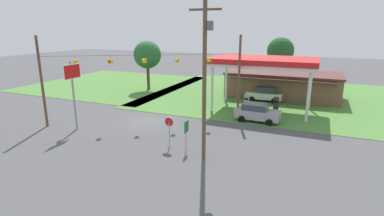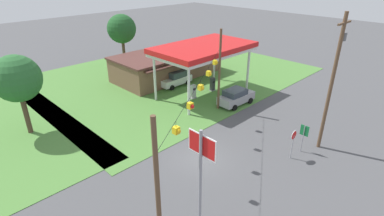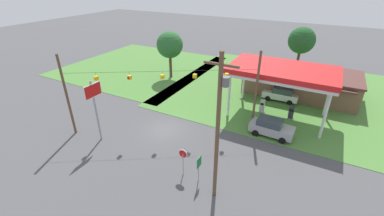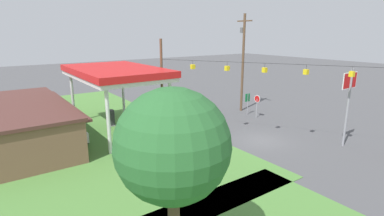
{
  "view_description": "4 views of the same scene",
  "coord_description": "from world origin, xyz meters",
  "px_view_note": "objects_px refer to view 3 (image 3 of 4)",
  "views": [
    {
      "loc": [
        15.45,
        -24.72,
        9.17
      ],
      "look_at": [
        4.5,
        1.07,
        1.61
      ],
      "focal_mm": 28.0,
      "sensor_mm": 36.0,
      "label": 1
    },
    {
      "loc": [
        -14.45,
        -13.68,
        13.92
      ],
      "look_at": [
        3.28,
        4.17,
        1.94
      ],
      "focal_mm": 28.0,
      "sensor_mm": 36.0,
      "label": 2
    },
    {
      "loc": [
        13.68,
        -19.31,
        14.91
      ],
      "look_at": [
        1.77,
        2.79,
        1.8
      ],
      "focal_mm": 24.0,
      "sensor_mm": 36.0,
      "label": 3
    },
    {
      "loc": [
        -16.32,
        18.91,
        9.03
      ],
      "look_at": [
        5.21,
        3.52,
        2.34
      ],
      "focal_mm": 28.0,
      "sensor_mm": 36.0,
      "label": 4
    }
  ],
  "objects_px": {
    "gas_station_store": "(300,82)",
    "car_at_pumps_rear": "(281,94)",
    "gas_station_canopy": "(283,72)",
    "stop_sign_roadside": "(183,157)",
    "tree_behind_station": "(302,41)",
    "fuel_pump_near": "(262,107)",
    "stop_sign_overhead": "(94,99)",
    "car_at_pumps_front": "(271,127)",
    "fuel_pump_far": "(291,113)",
    "utility_pole_main": "(218,126)",
    "route_sign": "(199,164)",
    "tree_west_verge": "(170,45)"
  },
  "relations": [
    {
      "from": "stop_sign_roadside",
      "to": "utility_pole_main",
      "type": "height_order",
      "value": "utility_pole_main"
    },
    {
      "from": "gas_station_canopy",
      "to": "fuel_pump_far",
      "type": "height_order",
      "value": "gas_station_canopy"
    },
    {
      "from": "gas_station_store",
      "to": "stop_sign_roadside",
      "type": "xyz_separation_m",
      "value": [
        -5.96,
        -21.98,
        0.11
      ]
    },
    {
      "from": "utility_pole_main",
      "to": "tree_west_verge",
      "type": "bearing_deg",
      "value": 129.87
    },
    {
      "from": "route_sign",
      "to": "tree_behind_station",
      "type": "bearing_deg",
      "value": 84.63
    },
    {
      "from": "route_sign",
      "to": "tree_behind_station",
      "type": "relative_size",
      "value": 0.31
    },
    {
      "from": "fuel_pump_near",
      "to": "car_at_pumps_rear",
      "type": "bearing_deg",
      "value": 73.82
    },
    {
      "from": "route_sign",
      "to": "gas_station_canopy",
      "type": "bearing_deg",
      "value": 77.65
    },
    {
      "from": "car_at_pumps_front",
      "to": "tree_behind_station",
      "type": "height_order",
      "value": "tree_behind_station"
    },
    {
      "from": "car_at_pumps_front",
      "to": "stop_sign_overhead",
      "type": "relative_size",
      "value": 0.7
    },
    {
      "from": "car_at_pumps_rear",
      "to": "stop_sign_roadside",
      "type": "bearing_deg",
      "value": 76.2
    },
    {
      "from": "stop_sign_roadside",
      "to": "route_sign",
      "type": "distance_m",
      "value": 1.52
    },
    {
      "from": "gas_station_canopy",
      "to": "fuel_pump_far",
      "type": "distance_m",
      "value": 4.95
    },
    {
      "from": "gas_station_canopy",
      "to": "utility_pole_main",
      "type": "relative_size",
      "value": 1.03
    },
    {
      "from": "car_at_pumps_rear",
      "to": "stop_sign_overhead",
      "type": "bearing_deg",
      "value": 50.93
    },
    {
      "from": "fuel_pump_far",
      "to": "route_sign",
      "type": "xyz_separation_m",
      "value": [
        -4.75,
        -14.05,
        0.92
      ]
    },
    {
      "from": "tree_behind_station",
      "to": "tree_west_verge",
      "type": "height_order",
      "value": "tree_behind_station"
    },
    {
      "from": "gas_station_canopy",
      "to": "car_at_pumps_rear",
      "type": "height_order",
      "value": "gas_station_canopy"
    },
    {
      "from": "gas_station_canopy",
      "to": "stop_sign_roadside",
      "type": "bearing_deg",
      "value": -108.25
    },
    {
      "from": "gas_station_canopy",
      "to": "utility_pole_main",
      "type": "xyz_separation_m",
      "value": [
        -1.34,
        -14.77,
        0.71
      ]
    },
    {
      "from": "car_at_pumps_rear",
      "to": "stop_sign_roadside",
      "type": "relative_size",
      "value": 1.8
    },
    {
      "from": "car_at_pumps_front",
      "to": "tree_behind_station",
      "type": "bearing_deg",
      "value": 94.12
    },
    {
      "from": "car_at_pumps_front",
      "to": "gas_station_canopy",
      "type": "bearing_deg",
      "value": 97.71
    },
    {
      "from": "fuel_pump_far",
      "to": "utility_pole_main",
      "type": "xyz_separation_m",
      "value": [
        -3.02,
        -14.77,
        5.37
      ]
    },
    {
      "from": "fuel_pump_near",
      "to": "stop_sign_overhead",
      "type": "xyz_separation_m",
      "value": [
        -12.8,
        -13.41,
        3.71
      ]
    },
    {
      "from": "tree_west_verge",
      "to": "fuel_pump_near",
      "type": "bearing_deg",
      "value": -17.22
    },
    {
      "from": "fuel_pump_far",
      "to": "car_at_pumps_rear",
      "type": "relative_size",
      "value": 0.37
    },
    {
      "from": "gas_station_store",
      "to": "stop_sign_overhead",
      "type": "xyz_separation_m",
      "value": [
        -15.85,
        -21.47,
        2.8
      ]
    },
    {
      "from": "fuel_pump_far",
      "to": "gas_station_store",
      "type": "bearing_deg",
      "value": 92.13
    },
    {
      "from": "gas_station_canopy",
      "to": "stop_sign_overhead",
      "type": "bearing_deg",
      "value": -137.19
    },
    {
      "from": "fuel_pump_near",
      "to": "gas_station_canopy",
      "type": "bearing_deg",
      "value": 0.05
    },
    {
      "from": "fuel_pump_far",
      "to": "stop_sign_overhead",
      "type": "xyz_separation_m",
      "value": [
        -16.15,
        -13.41,
        3.71
      ]
    },
    {
      "from": "stop_sign_roadside",
      "to": "tree_west_verge",
      "type": "height_order",
      "value": "tree_west_verge"
    },
    {
      "from": "gas_station_store",
      "to": "stop_sign_overhead",
      "type": "height_order",
      "value": "stop_sign_overhead"
    },
    {
      "from": "tree_west_verge",
      "to": "stop_sign_overhead",
      "type": "bearing_deg",
      "value": -79.53
    },
    {
      "from": "tree_west_verge",
      "to": "gas_station_store",
      "type": "bearing_deg",
      "value": 8.97
    },
    {
      "from": "route_sign",
      "to": "utility_pole_main",
      "type": "bearing_deg",
      "value": -22.71
    },
    {
      "from": "stop_sign_roadside",
      "to": "tree_behind_station",
      "type": "height_order",
      "value": "tree_behind_station"
    },
    {
      "from": "gas_station_store",
      "to": "car_at_pumps_rear",
      "type": "xyz_separation_m",
      "value": [
        -1.73,
        -3.53,
        -0.73
      ]
    },
    {
      "from": "stop_sign_roadside",
      "to": "route_sign",
      "type": "height_order",
      "value": "stop_sign_roadside"
    },
    {
      "from": "utility_pole_main",
      "to": "gas_station_store",
      "type": "bearing_deg",
      "value": 83.22
    },
    {
      "from": "car_at_pumps_front",
      "to": "fuel_pump_far",
      "type": "bearing_deg",
      "value": 76.94
    },
    {
      "from": "gas_station_store",
      "to": "car_at_pumps_rear",
      "type": "bearing_deg",
      "value": -116.1
    },
    {
      "from": "utility_pole_main",
      "to": "stop_sign_overhead",
      "type": "bearing_deg",
      "value": 174.07
    },
    {
      "from": "car_at_pumps_rear",
      "to": "stop_sign_roadside",
      "type": "height_order",
      "value": "stop_sign_roadside"
    },
    {
      "from": "gas_station_canopy",
      "to": "fuel_pump_near",
      "type": "height_order",
      "value": "gas_station_canopy"
    },
    {
      "from": "utility_pole_main",
      "to": "route_sign",
      "type": "bearing_deg",
      "value": 157.29
    },
    {
      "from": "stop_sign_overhead",
      "to": "route_sign",
      "type": "relative_size",
      "value": 2.64
    },
    {
      "from": "tree_behind_station",
      "to": "fuel_pump_near",
      "type": "bearing_deg",
      "value": -95.08
    },
    {
      "from": "route_sign",
      "to": "stop_sign_roadside",
      "type": "bearing_deg",
      "value": 175.25
    }
  ]
}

